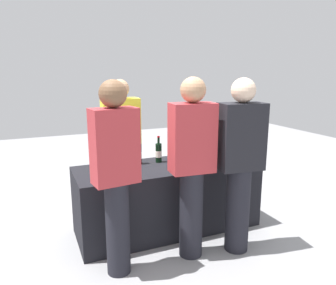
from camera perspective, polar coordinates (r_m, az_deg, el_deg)
name	(u,v)px	position (r m, az deg, el deg)	size (l,w,h in m)	color
ground_plane	(168,227)	(3.81, 0.00, -14.61)	(12.00, 12.00, 0.00)	gray
tasting_table	(168,197)	(3.66, 0.00, -9.48)	(1.98, 0.72, 0.74)	black
wine_bottle_0	(99,157)	(3.45, -11.88, -2.57)	(0.07, 0.07, 0.33)	black
wine_bottle_1	(110,156)	(3.48, -10.01, -2.33)	(0.08, 0.08, 0.34)	black
wine_bottle_2	(122,155)	(3.51, -7.97, -2.23)	(0.07, 0.07, 0.31)	black
wine_bottle_3	(138,154)	(3.57, -5.22, -1.95)	(0.08, 0.08, 0.31)	black
wine_bottle_4	(159,153)	(3.62, -1.65, -1.77)	(0.07, 0.07, 0.30)	black
wine_bottle_5	(200,147)	(3.86, 5.56, -0.86)	(0.08, 0.08, 0.32)	black
wine_glass_0	(195,158)	(3.46, 4.79, -2.64)	(0.07, 0.07, 0.14)	silver
wine_glass_1	(211,154)	(3.69, 7.54, -1.99)	(0.07, 0.07, 0.13)	silver
wine_glass_2	(224,153)	(3.68, 9.73, -1.85)	(0.07, 0.07, 0.14)	silver
wine_glass_3	(233,153)	(3.69, 11.24, -1.84)	(0.06, 0.06, 0.14)	silver
ice_bucket	(113,164)	(3.31, -9.64, -3.69)	(0.23, 0.23, 0.18)	silver
server_pouring	(121,143)	(3.96, -8.14, -0.15)	(0.44, 0.25, 1.64)	#3F3351
guest_0	(116,172)	(2.73, -9.12, -5.11)	(0.40, 0.25, 1.67)	black
guest_1	(192,163)	(2.97, 4.20, -3.54)	(0.42, 0.25, 1.69)	black
guest_2	(240,161)	(3.14, 12.46, -3.19)	(0.44, 0.28, 1.68)	black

